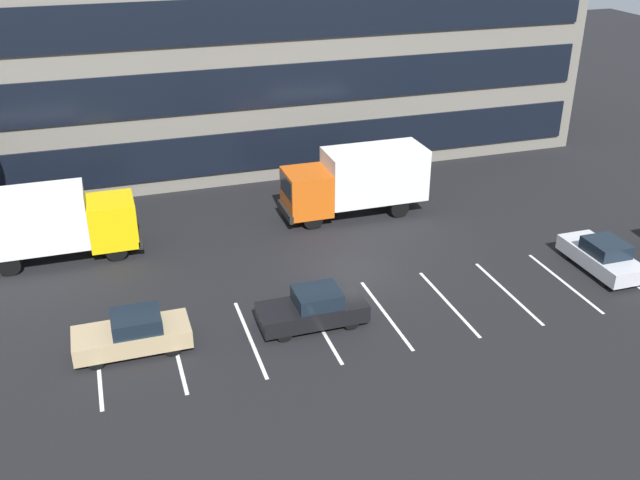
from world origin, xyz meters
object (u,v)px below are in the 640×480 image
sedan_tan (133,334)px  sedan_silver (602,256)px  box_truck_orange (357,179)px  box_truck_yellow (50,221)px  sedan_black (313,309)px

sedan_tan → sedan_silver: 20.43m
box_truck_orange → sedan_silver: size_ratio=1.78×
box_truck_yellow → box_truck_orange: 14.99m
box_truck_yellow → sedan_tan: bearing=-71.9°
box_truck_orange → sedan_black: 10.93m
box_truck_orange → sedan_tan: bearing=-143.3°
box_truck_orange → sedan_tan: box_truck_orange is taller
box_truck_yellow → box_truck_orange: bearing=1.9°
sedan_tan → sedan_silver: bearing=-0.2°
box_truck_yellow → sedan_black: 13.21m
sedan_black → sedan_silver: bearing=1.3°
sedan_tan → sedan_silver: sedan_tan is taller
box_truck_orange → sedan_black: size_ratio=1.78×
box_truck_orange → sedan_tan: (-12.19, -9.07, -1.24)m
box_truck_orange → sedan_black: box_truck_orange is taller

